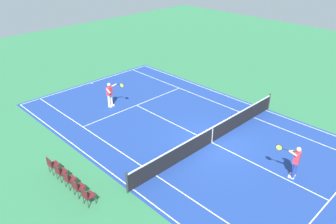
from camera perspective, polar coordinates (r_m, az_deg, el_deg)
The scene contains 12 objects.
ground_plane at distance 18.56m, azimuth 7.39°, elevation -5.14°, with size 60.00×60.00×0.00m, color #2D7247.
court_slab at distance 18.56m, azimuth 7.39°, elevation -5.13°, with size 24.20×11.40×0.00m, color navy.
court_line_markings at distance 18.56m, azimuth 7.39°, elevation -5.13°, with size 23.85×11.05×0.01m.
tennis_net at distance 18.31m, azimuth 7.48°, elevation -3.84°, with size 0.10×11.70×1.08m.
tennis_player_near at distance 22.21m, azimuth -9.78°, elevation 3.13°, with size 0.99×0.86×1.70m.
tennis_player_far at distance 16.49m, azimuth 20.79°, elevation -7.69°, with size 1.01×0.85×1.70m.
tennis_ball at distance 18.79m, azimuth 21.09°, elevation -6.42°, with size 0.07×0.07×0.07m, color #CCE01E.
spectator_chair_0 at distance 14.62m, azimuth -13.57°, elevation -13.53°, with size 0.44×0.44×0.88m.
spectator_chair_1 at distance 15.15m, azimuth -15.11°, elevation -12.10°, with size 0.44×0.44×0.88m.
spectator_chair_2 at distance 15.69m, azimuth -16.54°, elevation -10.76°, with size 0.44×0.44×0.88m.
spectator_chair_3 at distance 16.24m, azimuth -17.85°, elevation -9.50°, with size 0.44×0.44×0.88m.
spectator_chair_4 at distance 16.81m, azimuth -19.07°, elevation -8.32°, with size 0.44×0.44×0.88m.
Camera 1 is at (-9.42, 12.55, 9.92)m, focal length 36.00 mm.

